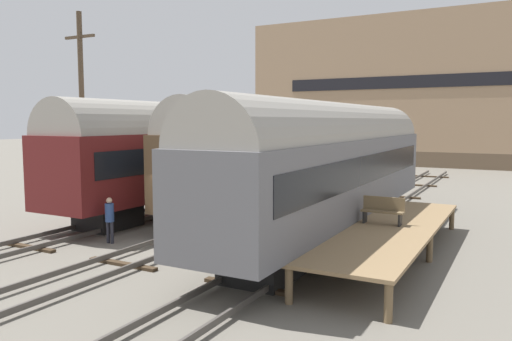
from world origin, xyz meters
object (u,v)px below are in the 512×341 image
person_worker (110,216)px  train_car_brown (272,150)px  train_car_maroon (183,149)px  train_car_grey (333,161)px  utility_pole (82,112)px  bench (383,210)px

person_worker → train_car_brown: bearing=74.2°
train_car_maroon → person_worker: 7.74m
train_car_maroon → train_car_grey: size_ratio=0.92×
train_car_grey → utility_pole: (-11.74, -1.37, 1.92)m
train_car_brown → person_worker: 9.08m
train_car_brown → train_car_maroon: bearing=-163.4°
train_car_maroon → train_car_grey: (8.86, -2.43, -0.09)m
bench → utility_pole: bearing=-180.0°
train_car_brown → bench: (6.72, -5.11, -1.57)m
train_car_maroon → train_car_grey: 9.19m
train_car_brown → utility_pole: bearing=-145.0°
bench → utility_pole: size_ratio=0.15×
bench → train_car_brown: bearing=142.7°
train_car_grey → bench: train_car_grey is taller
train_car_maroon → train_car_brown: train_car_brown is taller
train_car_grey → person_worker: (-6.84, -4.76, -1.94)m
bench → utility_pole: 14.43m
utility_pole → train_car_grey: bearing=6.6°
bench → person_worker: bench is taller
train_car_brown → person_worker: (-2.41, -8.52, -2.04)m
train_car_maroon → person_worker: size_ratio=9.46×
train_car_brown → person_worker: train_car_brown is taller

